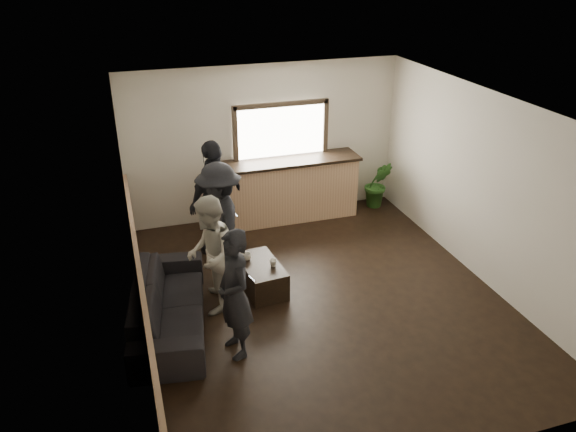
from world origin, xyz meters
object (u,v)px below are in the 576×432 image
object	(u,v)px
potted_plant	(378,184)
cup_a	(247,256)
cup_b	(273,263)
person_c	(220,221)
person_d	(216,198)
bar_counter	(285,186)
person_a	(235,295)
sofa	(169,304)
coffee_table	(261,276)
person_b	(210,255)

from	to	relation	value
potted_plant	cup_a	bearing A→B (deg)	-147.58
cup_b	person_c	distance (m)	1.02
person_d	bar_counter	bearing A→B (deg)	174.04
person_a	cup_b	bearing A→B (deg)	134.95
sofa	coffee_table	distance (m)	1.48
cup_b	person_a	world-z (taller)	person_a
sofa	person_a	bearing A→B (deg)	-128.32
potted_plant	person_b	distance (m)	4.40
sofa	person_b	world-z (taller)	person_b
bar_counter	cup_a	world-z (taller)	bar_counter
potted_plant	bar_counter	bearing A→B (deg)	178.58
bar_counter	person_c	distance (m)	2.23
sofa	person_b	bearing A→B (deg)	-59.95
bar_counter	potted_plant	world-z (taller)	bar_counter
bar_counter	potted_plant	bearing A→B (deg)	-1.42
sofa	person_c	bearing A→B (deg)	-32.16
coffee_table	person_d	xyz separation A→B (m)	(-0.38, 1.30, 0.75)
potted_plant	coffee_table	bearing A→B (deg)	-143.76
bar_counter	coffee_table	world-z (taller)	bar_counter
bar_counter	cup_b	bearing A→B (deg)	-111.54
cup_a	sofa	bearing A→B (deg)	-151.01
person_b	person_c	size ratio (longest dim) A/B	0.92
person_a	person_c	distance (m)	1.87
sofa	coffee_table	world-z (taller)	sofa
potted_plant	person_c	xyz separation A→B (m)	(-3.37, -1.56, 0.44)
cup_a	cup_b	distance (m)	0.43
bar_counter	person_d	bearing A→B (deg)	-148.73
sofa	person_a	world-z (taller)	person_a
potted_plant	person_b	size ratio (longest dim) A/B	0.55
cup_b	person_d	world-z (taller)	person_d
bar_counter	sofa	world-z (taller)	bar_counter
bar_counter	person_d	distance (m)	1.71
cup_a	cup_b	bearing A→B (deg)	-42.72
cup_a	potted_plant	xyz separation A→B (m)	(3.07, 1.95, -0.01)
potted_plant	sofa	bearing A→B (deg)	-148.53
sofa	person_d	distance (m)	2.16
coffee_table	cup_a	distance (m)	0.36
cup_a	person_d	bearing A→B (deg)	100.80
sofa	coffee_table	xyz separation A→B (m)	(1.39, 0.50, -0.13)
potted_plant	cup_b	bearing A→B (deg)	-140.81
cup_b	person_b	bearing A→B (deg)	-170.98
sofa	person_c	distance (m)	1.53
sofa	cup_a	world-z (taller)	sofa
potted_plant	person_b	bearing A→B (deg)	-146.96
cup_a	cup_b	size ratio (longest dim) A/B	1.21
potted_plant	person_b	world-z (taller)	person_b
bar_counter	cup_a	xyz separation A→B (m)	(-1.22, -2.00, -0.17)
sofa	potted_plant	world-z (taller)	potted_plant
bar_counter	person_a	size ratio (longest dim) A/B	1.60
bar_counter	person_a	distance (m)	3.88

